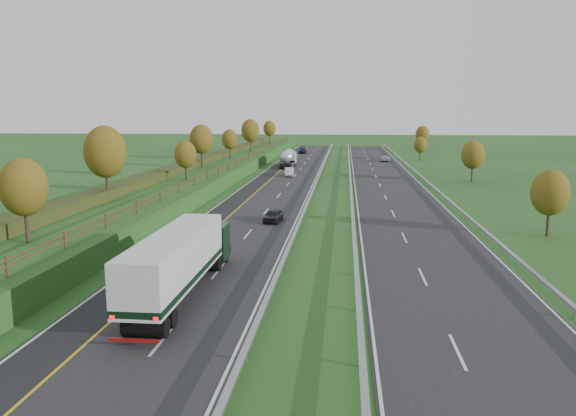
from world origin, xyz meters
name	(u,v)px	position (x,y,z in m)	size (l,w,h in m)	color
ground	(331,188)	(8.00, 55.00, 0.00)	(400.00, 400.00, 0.00)	#204D1B
near_carriageway	(281,183)	(0.00, 60.00, 0.02)	(10.50, 200.00, 0.04)	black
far_carriageway	(388,185)	(16.50, 60.00, 0.02)	(10.50, 200.00, 0.04)	black
hard_shoulder	(257,183)	(-3.75, 60.00, 0.02)	(3.00, 200.00, 0.04)	black
lane_markings	(322,184)	(6.40, 59.88, 0.05)	(26.75, 200.00, 0.01)	silver
embankment_left	(199,176)	(-13.00, 60.00, 1.00)	(12.00, 200.00, 2.00)	#204D1B
hedge_left	(186,166)	(-15.00, 60.00, 2.55)	(2.20, 180.00, 1.10)	#273315
fence_left	(226,166)	(-8.50, 59.59, 2.73)	(0.12, 189.06, 1.20)	#422B19
median_barrier_near	(317,180)	(5.70, 60.00, 0.61)	(0.32, 200.00, 0.71)	gray
median_barrier_far	(350,180)	(10.80, 60.00, 0.61)	(0.32, 200.00, 0.71)	gray
outer_barrier_far	(427,181)	(22.30, 60.00, 0.62)	(0.32, 200.00, 0.71)	gray
trees_left	(194,143)	(-12.64, 56.63, 6.37)	(6.64, 164.30, 7.66)	#2D2116
trees_far	(445,146)	(29.80, 89.21, 4.25)	(8.45, 118.60, 7.12)	#2D2116
box_lorry	(181,259)	(0.31, 5.41, 2.33)	(2.58, 16.28, 4.06)	black
road_tanker	(288,158)	(-1.53, 86.48, 1.86)	(2.40, 11.22, 3.46)	silver
car_dark_near	(273,215)	(2.82, 29.07, 0.68)	(1.50, 3.74, 1.27)	black
car_silver_mid	(289,172)	(0.34, 69.97, 0.77)	(1.55, 4.43, 1.46)	silver
car_small_far	(303,150)	(-1.46, 124.50, 0.81)	(2.16, 5.31, 1.54)	#141F40
car_oncoming	(385,159)	(18.87, 101.50, 0.67)	(2.10, 4.56, 1.27)	silver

